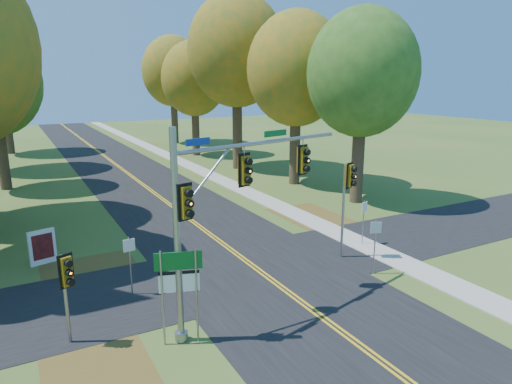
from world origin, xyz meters
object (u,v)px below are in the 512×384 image
info_kiosk (42,247)px  traffic_mast (225,198)px  east_signal_pole (348,186)px  route_sign_cluster (179,278)px

info_kiosk → traffic_mast: bearing=-73.3°
traffic_mast → info_kiosk: bearing=106.8°
traffic_mast → info_kiosk: size_ratio=4.56×
traffic_mast → east_signal_pole: size_ratio=1.61×
traffic_mast → east_signal_pole: traffic_mast is taller
traffic_mast → east_signal_pole: (7.30, 2.58, -0.94)m
info_kiosk → route_sign_cluster: bearing=-84.3°
traffic_mast → info_kiosk: (-5.20, 8.57, -3.60)m
route_sign_cluster → info_kiosk: (-3.35, 9.12, -1.42)m
traffic_mast → route_sign_cluster: traffic_mast is taller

